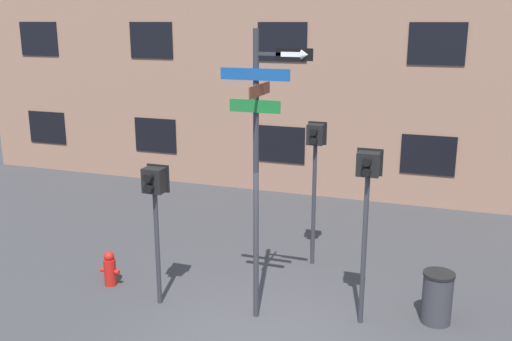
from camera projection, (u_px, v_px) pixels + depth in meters
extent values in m
cube|color=black|center=(47.00, 127.00, 18.65)|extent=(1.39, 0.03, 1.04)
cube|color=black|center=(156.00, 135.00, 17.37)|extent=(1.39, 0.03, 1.04)
cube|color=black|center=(281.00, 144.00, 16.09)|extent=(1.39, 0.03, 1.04)
cube|color=black|center=(428.00, 155.00, 14.81)|extent=(1.39, 0.03, 1.04)
cube|color=black|center=(39.00, 39.00, 17.93)|extent=(1.39, 0.03, 1.04)
cube|color=black|center=(151.00, 40.00, 16.65)|extent=(1.39, 0.03, 1.04)
cube|color=black|center=(282.00, 42.00, 15.37)|extent=(1.39, 0.03, 1.04)
cube|color=black|center=(437.00, 44.00, 14.09)|extent=(1.39, 0.03, 1.04)
cylinder|color=#2D2D33|center=(256.00, 181.00, 8.97)|extent=(0.09, 0.09, 4.69)
cube|color=#2D2D33|center=(275.00, 54.00, 8.37)|extent=(0.59, 0.05, 0.05)
cube|color=#14478C|center=(255.00, 74.00, 8.49)|extent=(1.09, 0.02, 0.18)
cube|color=brown|center=(260.00, 90.00, 8.59)|extent=(0.02, 0.93, 0.18)
cube|color=#196B2D|center=(255.00, 106.00, 8.61)|extent=(0.81, 0.02, 0.19)
cube|color=black|center=(294.00, 54.00, 8.27)|extent=(0.56, 0.02, 0.18)
cube|color=white|center=(291.00, 54.00, 8.27)|extent=(0.32, 0.01, 0.07)
cone|color=white|center=(305.00, 55.00, 8.20)|extent=(0.10, 0.14, 0.14)
cylinder|color=#2D2D33|center=(157.00, 249.00, 9.76)|extent=(0.08, 0.08, 2.03)
cube|color=black|center=(154.00, 180.00, 9.45)|extent=(0.35, 0.26, 0.41)
cube|color=black|center=(158.00, 178.00, 9.57)|extent=(0.41, 0.02, 0.47)
cylinder|color=black|center=(148.00, 178.00, 9.25)|extent=(0.14, 0.12, 0.14)
cylinder|color=black|center=(149.00, 189.00, 9.30)|extent=(0.14, 0.12, 0.14)
cylinder|color=#EA4C14|center=(150.00, 177.00, 9.30)|extent=(0.12, 0.01, 0.12)
cylinder|color=#2D2D33|center=(364.00, 251.00, 9.06)|extent=(0.08, 0.08, 2.50)
cube|color=black|center=(368.00, 164.00, 8.69)|extent=(0.34, 0.26, 0.37)
cube|color=black|center=(370.00, 162.00, 8.82)|extent=(0.40, 0.02, 0.43)
cylinder|color=black|center=(367.00, 162.00, 8.50)|extent=(0.13, 0.12, 0.13)
cylinder|color=black|center=(366.00, 172.00, 8.54)|extent=(0.13, 0.12, 0.13)
cylinder|color=orange|center=(367.00, 161.00, 8.55)|extent=(0.10, 0.01, 0.10)
cylinder|color=#2D2D33|center=(314.00, 205.00, 11.34)|extent=(0.08, 0.08, 2.48)
cube|color=black|center=(316.00, 134.00, 10.97)|extent=(0.31, 0.26, 0.39)
cube|color=black|center=(317.00, 133.00, 11.10)|extent=(0.37, 0.02, 0.45)
cylinder|color=black|center=(313.00, 132.00, 10.78)|extent=(0.14, 0.12, 0.14)
cylinder|color=black|center=(313.00, 141.00, 10.82)|extent=(0.14, 0.12, 0.14)
cylinder|color=orange|center=(314.00, 131.00, 10.83)|extent=(0.11, 0.01, 0.11)
cylinder|color=red|center=(110.00, 272.00, 10.63)|extent=(0.22, 0.22, 0.51)
sphere|color=red|center=(109.00, 256.00, 10.55)|extent=(0.19, 0.19, 0.19)
cylinder|color=red|center=(103.00, 270.00, 10.67)|extent=(0.08, 0.08, 0.08)
cylinder|color=red|center=(117.00, 272.00, 10.57)|extent=(0.08, 0.08, 0.08)
cylinder|color=#333338|center=(437.00, 299.00, 9.28)|extent=(0.48, 0.48, 0.83)
cylinder|color=black|center=(439.00, 274.00, 9.16)|extent=(0.51, 0.51, 0.04)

